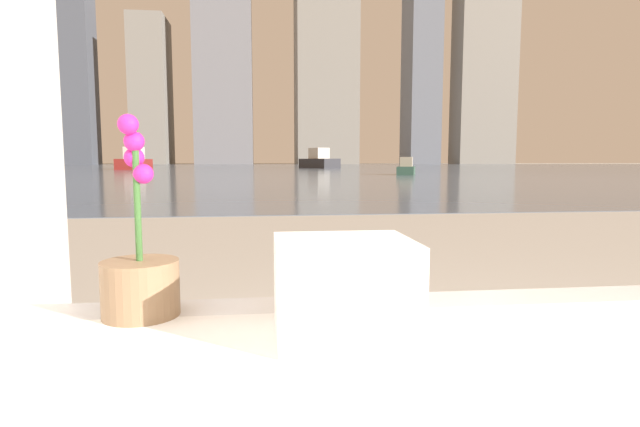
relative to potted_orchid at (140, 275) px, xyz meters
The scene contains 11 objects.
potted_orchid is the anchor object (origin of this frame).
towel_stack 0.39m from the potted_orchid, 21.81° to the right, with size 0.22×0.20×0.16m.
harbor_water 61.06m from the potted_orchid, 89.59° to the left, with size 180.00×110.00×0.01m.
harbor_boat_0 27.18m from the potted_orchid, 72.44° to the left, with size 1.71×2.76×0.98m.
harbor_boat_1 52.46m from the potted_orchid, 83.02° to the left, with size 4.00×6.00×2.13m.
harbor_boat_3 75.38m from the potted_orchid, 114.94° to the left, with size 2.85×4.63×1.64m.
harbor_boat_5 46.49m from the potted_orchid, 103.60° to the left, with size 2.09×5.39×1.99m.
skyline_tower_1 120.52m from the potted_orchid, 101.62° to the left, with size 7.68×11.62×32.33m.
skyline_tower_2 119.79m from the potted_orchid, 93.85° to the left, with size 12.64×13.35×49.48m.
skyline_tower_4 125.10m from the potted_orchid, 71.78° to the left, with size 7.29×9.73×44.15m.
skyline_tower_5 134.53m from the potted_orchid, 65.16° to the left, with size 13.96×7.69×77.51m.
Camera 1 is at (-0.22, -0.00, 0.77)m, focal length 28.00 mm.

